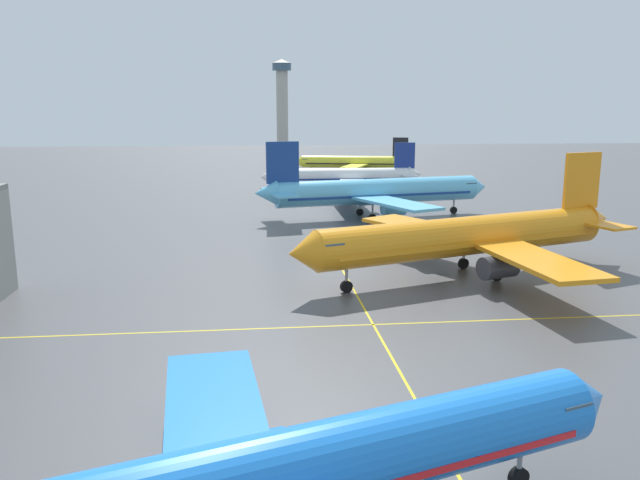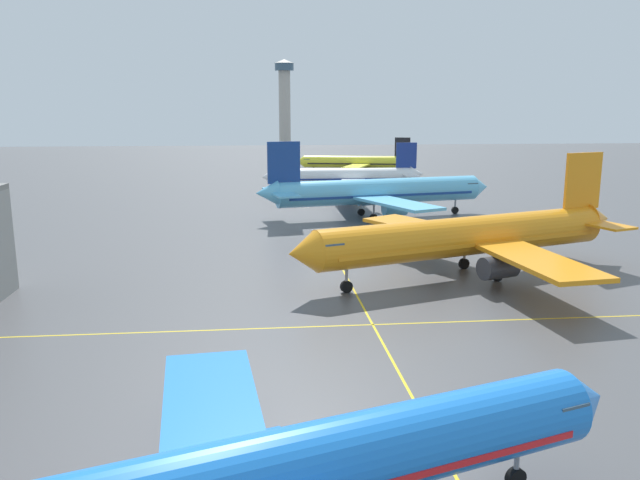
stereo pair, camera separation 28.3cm
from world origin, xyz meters
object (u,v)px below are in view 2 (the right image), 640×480
at_px(airliner_far_left_stand, 345,177).
at_px(airliner_far_right_stand, 356,162).
at_px(airliner_third_row, 377,192).
at_px(airliner_front_gate, 271,477).
at_px(airliner_second_row, 470,237).
at_px(control_tower, 285,97).

bearing_deg(airliner_far_left_stand, airliner_far_right_stand, 77.49).
bearing_deg(airliner_far_right_stand, airliner_third_row, -96.22).
height_order(airliner_front_gate, airliner_third_row, airliner_third_row).
distance_m(airliner_far_left_stand, airliner_far_right_stand, 39.50).
relative_size(airliner_third_row, airliner_far_left_stand, 1.19).
bearing_deg(airliner_third_row, airliner_far_right_stand, 83.78).
xyz_separation_m(airliner_front_gate, airliner_far_right_stand, (26.79, 148.22, -0.19)).
height_order(airliner_second_row, control_tower, control_tower).
bearing_deg(airliner_far_right_stand, airliner_far_left_stand, -102.51).
relative_size(airliner_front_gate, airliner_far_right_stand, 1.04).
distance_m(airliner_second_row, airliner_far_right_stand, 106.70).
distance_m(airliner_second_row, airliner_third_row, 37.75).
distance_m(airliner_far_right_stand, control_tower, 121.79).
relative_size(airliner_front_gate, control_tower, 0.86).
bearing_deg(control_tower, airliner_far_left_stand, -88.13).
height_order(airliner_far_left_stand, control_tower, control_tower).
xyz_separation_m(airliner_far_right_stand, control_tower, (-13.72, 119.48, 19.22)).
bearing_deg(airliner_third_row, airliner_far_left_stand, 91.96).
height_order(airliner_second_row, airliner_far_left_stand, airliner_second_row).
bearing_deg(airliner_far_left_stand, airliner_second_row, -86.69).
height_order(airliner_front_gate, control_tower, control_tower).
xyz_separation_m(airliner_second_row, control_tower, (-9.10, 226.08, 18.30)).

